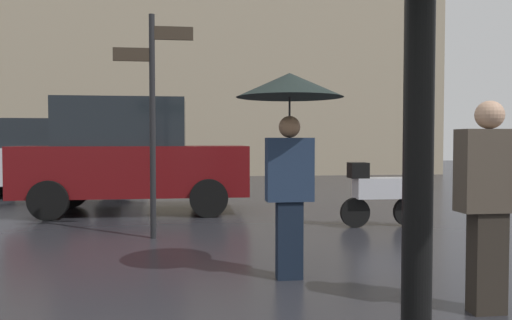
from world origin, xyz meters
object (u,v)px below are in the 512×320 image
at_px(pedestrian_with_bag, 490,193).
at_px(parked_car_right, 131,156).
at_px(street_signpost, 153,103).
at_px(pedestrian_with_umbrella, 290,114).
at_px(parked_scooter, 379,192).
at_px(parked_car_left, 49,157).

height_order(pedestrian_with_bag, parked_car_right, parked_car_right).
xyz_separation_m(pedestrian_with_bag, street_signpost, (-2.83, 3.43, 0.92)).
relative_size(pedestrian_with_umbrella, pedestrian_with_bag, 1.21).
xyz_separation_m(parked_scooter, parked_car_left, (-6.36, 5.35, 0.39)).
height_order(pedestrian_with_umbrella, parked_scooter, pedestrian_with_umbrella).
bearing_deg(pedestrian_with_umbrella, parked_scooter, -134.12).
distance_m(pedestrian_with_umbrella, street_signpost, 2.70).
height_order(parked_scooter, street_signpost, street_signpost).
bearing_deg(pedestrian_with_umbrella, street_signpost, -65.58).
bearing_deg(pedestrian_with_umbrella, parked_car_right, -75.82).
bearing_deg(pedestrian_with_bag, parked_car_left, -136.26).
distance_m(pedestrian_with_bag, parked_car_left, 10.91).
xyz_separation_m(pedestrian_with_bag, parked_car_right, (-3.42, 6.08, 0.12)).
height_order(pedestrian_with_bag, parked_scooter, pedestrian_with_bag).
distance_m(pedestrian_with_umbrella, parked_car_left, 9.24).
distance_m(parked_car_left, parked_car_right, 3.95).
height_order(parked_car_left, parked_car_right, parked_car_right).
xyz_separation_m(parked_car_left, street_signpost, (2.93, -5.84, 0.91)).
relative_size(pedestrian_with_umbrella, street_signpost, 0.65).
relative_size(parked_scooter, street_signpost, 0.43).
distance_m(pedestrian_with_umbrella, parked_car_right, 5.36).
xyz_separation_m(pedestrian_with_umbrella, street_signpost, (-1.47, 2.26, 0.25)).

